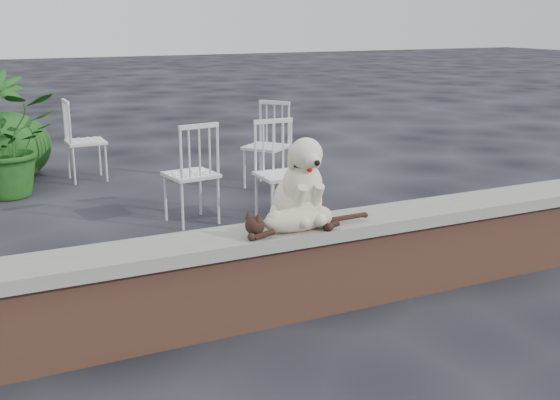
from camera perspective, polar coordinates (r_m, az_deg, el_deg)
name	(u,v)px	position (r m, az deg, el deg)	size (l,w,h in m)	color
ground	(368,297)	(4.70, 7.42, -8.04)	(60.00, 60.00, 0.00)	black
brick_wall	(370,262)	(4.61, 7.53, -5.18)	(6.00, 0.30, 0.50)	brown
capstone	(371,221)	(4.52, 7.65, -1.73)	(6.20, 0.40, 0.08)	slate
dog	(298,179)	(4.22, 1.51, 1.79)	(0.38, 0.50, 0.57)	beige
cat	(297,218)	(4.10, 1.46, -1.50)	(1.01, 0.24, 0.17)	#C2AA8A
chair_e	(86,140)	(8.15, -16.00, 4.85)	(0.56, 0.56, 0.94)	white
chair_c	(191,173)	(6.24, -7.49, 2.30)	(0.56, 0.56, 0.94)	white
chair_b	(282,173)	(6.16, 0.17, 2.26)	(0.56, 0.56, 0.94)	white
chair_d	(266,145)	(7.52, -1.14, 4.62)	(0.56, 0.56, 0.94)	white
potted_plant_a	(8,145)	(7.67, -21.87, 4.34)	(0.99, 0.86, 1.10)	#1D4614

